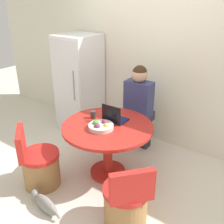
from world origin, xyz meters
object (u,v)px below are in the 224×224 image
dining_table (108,137)px  chair_near_left_corner (40,166)px  person_seated (140,104)px  refrigerator (79,83)px  cat (45,203)px  fruit_bowl (101,126)px  chair_near_right_corner (126,204)px  laptop (114,118)px

dining_table → chair_near_left_corner: bearing=-130.3°
person_seated → refrigerator: bearing=-3.3°
refrigerator → cat: size_ratio=3.20×
cat → refrigerator: bearing=-52.3°
refrigerator → fruit_bowl: size_ratio=5.32×
chair_near_right_corner → chair_near_left_corner: bearing=-44.4°
chair_near_right_corner → laptop: bearing=-96.4°
refrigerator → chair_near_left_corner: bearing=-66.6°
refrigerator → chair_near_left_corner: 1.79m
person_seated → chair_near_left_corner: bearing=68.4°
dining_table → fruit_bowl: (-0.02, -0.12, 0.21)m
chair_near_left_corner → person_seated: size_ratio=0.60×
dining_table → laptop: 0.27m
cat → fruit_bowl: bearing=-93.9°
chair_near_right_corner → fruit_bowl: fruit_bowl is taller
chair_near_right_corner → cat: chair_near_right_corner is taller
cat → chair_near_right_corner: bearing=-149.0°
laptop → cat: bearing=80.0°
person_seated → fruit_bowl: bearing=88.3°
person_seated → fruit_bowl: (-0.03, -0.93, 0.02)m
laptop → chair_near_left_corner: bearing=54.9°
refrigerator → chair_near_left_corner: size_ratio=2.05×
person_seated → chair_near_right_corner: bearing=115.2°
person_seated → cat: (-0.20, -1.77, -0.67)m
refrigerator → dining_table: refrigerator is taller
refrigerator → laptop: refrigerator is taller
fruit_bowl → cat: (-0.17, -0.84, -0.69)m
chair_near_left_corner → person_seated: (0.59, 1.49, 0.49)m
fruit_bowl → cat: size_ratio=0.60×
person_seated → laptop: bearing=89.4°
person_seated → fruit_bowl: 0.93m
dining_table → fruit_bowl: size_ratio=3.73×
person_seated → laptop: person_seated is taller
chair_near_right_corner → cat: (-0.86, -0.37, -0.18)m
person_seated → dining_table: bearing=89.3°
dining_table → cat: 1.09m
chair_near_left_corner → chair_near_right_corner: bearing=-135.6°
fruit_bowl → person_seated: bearing=88.3°
refrigerator → cat: refrigerator is taller
chair_near_right_corner → fruit_bowl: 0.98m
person_seated → fruit_bowl: size_ratio=4.36×
dining_table → chair_near_left_corner: (-0.58, -0.68, -0.30)m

